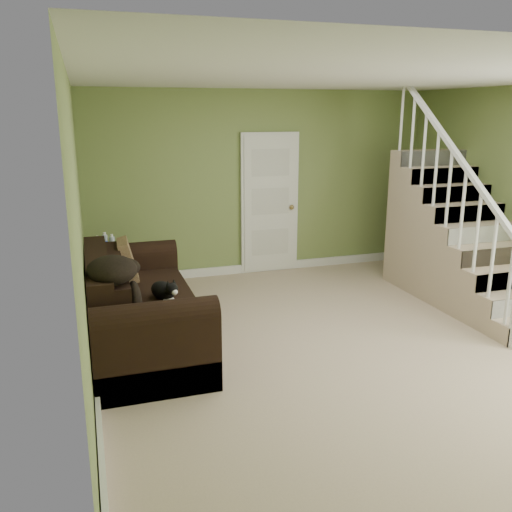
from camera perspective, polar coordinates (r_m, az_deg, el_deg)
floor at (r=5.71m, az=9.44°, el=-9.00°), size 5.00×5.50×0.01m
ceiling at (r=5.23m, az=10.71°, el=18.03°), size 5.00×5.50×0.01m
wall_back at (r=7.82m, az=0.67°, el=7.64°), size 5.00×0.04×2.60m
wall_left at (r=4.72m, az=-17.99°, el=2.03°), size 0.04×5.50×2.60m
baseboard_back at (r=8.05m, az=0.71°, el=-1.17°), size 5.00×0.04×0.12m
baseboard_left at (r=5.13m, az=-16.52°, el=-11.56°), size 0.04×5.50×0.12m
door at (r=7.86m, az=1.46°, el=5.50°), size 0.86×0.12×2.02m
staircase at (r=7.32m, az=20.24°, el=0.95°), size 1.00×2.51×2.82m
sofa at (r=5.60m, az=-12.34°, el=-5.63°), size 1.04×2.40×0.95m
side_table at (r=6.80m, az=-15.32°, el=-2.34°), size 0.71×0.71×0.89m
cat at (r=5.36m, az=-9.72°, el=-3.65°), size 0.32×0.49×0.24m
banana at (r=4.99m, az=-8.84°, el=-5.84°), size 0.17×0.18×0.06m
throw_pillow at (r=6.12m, az=-13.33°, el=-0.38°), size 0.24×0.45×0.46m
throw_blanket at (r=4.81m, az=-14.93°, el=-1.43°), size 0.52×0.63×0.23m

